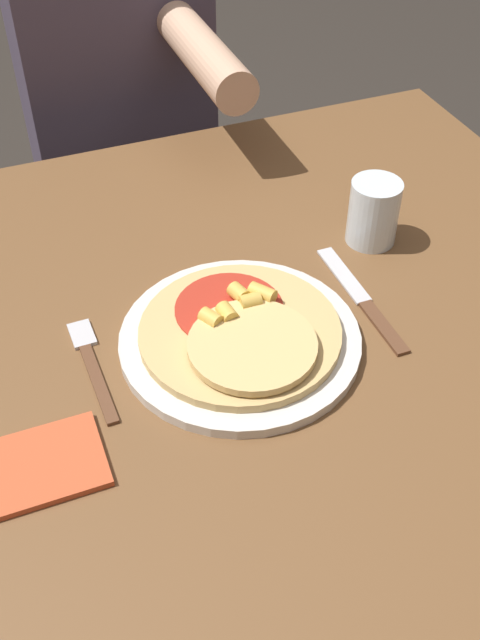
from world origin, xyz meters
TOP-DOWN VIEW (x-y plane):
  - ground_plane at (0.00, 0.00)m, footprint 8.00×8.00m
  - dining_table at (0.00, 0.00)m, footprint 1.06×0.98m
  - plate at (-0.04, -0.03)m, footprint 0.30×0.30m
  - pizza at (-0.04, -0.03)m, footprint 0.25×0.25m
  - fork at (-0.21, 0.01)m, footprint 0.03×0.18m
  - knife at (0.14, -0.01)m, footprint 0.02×0.22m
  - drinking_glass at (0.21, 0.10)m, footprint 0.07×0.07m
  - napkin at (-0.30, -0.12)m, footprint 0.14×0.10m
  - person_diner at (-0.00, 0.74)m, footprint 0.35×0.52m

SIDE VIEW (x-z plane):
  - ground_plane at x=0.00m, z-range 0.00..0.00m
  - dining_table at x=0.00m, z-range 0.27..1.04m
  - person_diner at x=0.00m, z-range 0.10..1.35m
  - fork at x=-0.21m, z-range 0.77..0.77m
  - knife at x=0.14m, z-range 0.77..0.77m
  - napkin at x=-0.30m, z-range 0.77..0.77m
  - plate at x=-0.04m, z-range 0.77..0.78m
  - pizza at x=-0.04m, z-range 0.77..0.81m
  - drinking_glass at x=0.21m, z-range 0.77..0.86m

